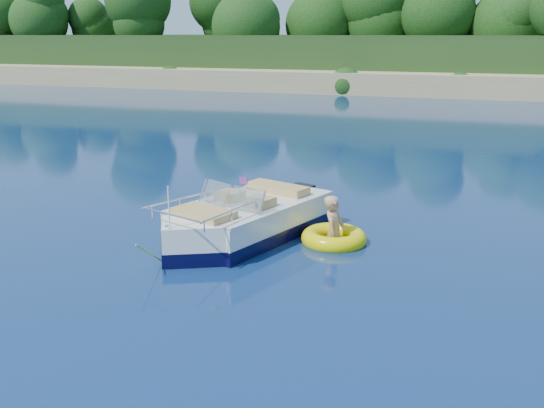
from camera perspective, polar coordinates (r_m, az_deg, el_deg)
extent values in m
plane|color=#091F45|center=(8.75, 5.77, -12.36)|extent=(160.00, 160.00, 0.00)
cube|color=#907F53|center=(45.71, 17.27, 10.51)|extent=(170.00, 8.00, 2.00)
cube|color=#1E3816|center=(72.62, 18.26, 12.51)|extent=(170.00, 56.00, 6.00)
cylinder|color=black|center=(51.93, -3.23, 14.59)|extent=(0.44, 0.44, 3.20)
sphere|color=black|center=(51.96, -3.29, 17.94)|extent=(5.28, 5.28, 5.28)
cylinder|color=black|center=(49.57, 17.75, 14.08)|extent=(0.44, 0.44, 3.60)
cube|color=white|center=(12.79, -1.92, -1.72)|extent=(2.80, 3.82, 0.95)
cube|color=white|center=(11.65, -7.01, -3.60)|extent=(1.71, 1.71, 0.95)
cube|color=black|center=(12.83, -1.91, -2.28)|extent=(2.84, 3.86, 0.27)
cube|color=black|center=(11.70, -6.99, -4.20)|extent=(1.75, 1.75, 0.27)
cube|color=tan|center=(12.91, -1.16, -0.31)|extent=(2.13, 2.73, 0.09)
cube|color=white|center=(12.66, -1.94, 0.21)|extent=(2.84, 3.83, 0.05)
cube|color=black|center=(14.20, 2.90, 0.22)|extent=(0.57, 0.46, 0.81)
cube|color=#8C9EA5|center=(12.39, -5.26, 1.07)|extent=(0.74, 0.53, 0.44)
cube|color=#8C9EA5|center=(11.87, -2.39, 0.46)|extent=(0.74, 0.36, 0.44)
cube|color=tan|center=(12.74, -3.99, 0.41)|extent=(0.63, 0.63, 0.36)
cube|color=tan|center=(12.23, -1.15, -0.21)|extent=(0.63, 0.63, 0.36)
cube|color=tan|center=(13.33, 0.54, 1.14)|extent=(1.50, 0.92, 0.34)
cube|color=tan|center=(11.63, -6.49, -1.26)|extent=(1.35, 1.02, 0.31)
cylinder|color=white|center=(10.94, -9.69, -0.27)|extent=(0.03, 0.03, 0.77)
cube|color=red|center=(11.83, -2.71, 2.21)|extent=(0.19, 0.08, 0.13)
cube|color=silver|center=(11.02, -9.77, -2.11)|extent=(0.10, 0.08, 0.05)
cylinder|color=#D3E218|center=(11.07, -11.35, -4.63)|extent=(0.04, 0.98, 0.69)
torus|color=yellow|center=(12.44, 5.84, -3.21)|extent=(1.70, 1.70, 0.35)
torus|color=red|center=(12.43, 5.84, -3.14)|extent=(1.39, 1.39, 0.12)
imported|color=tan|center=(12.50, 5.88, -3.55)|extent=(0.41, 0.88, 1.72)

